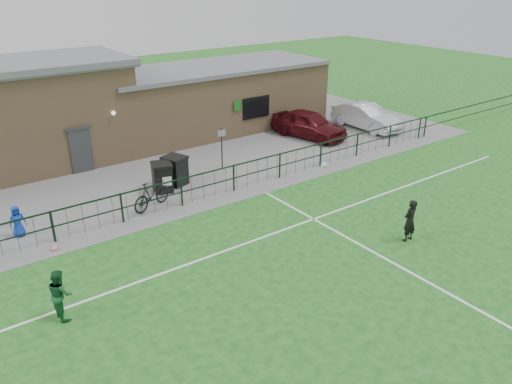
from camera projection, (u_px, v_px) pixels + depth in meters
ground at (353, 286)px, 15.03m from camera, size 90.00×90.00×0.00m
paving_strip at (157, 160)px, 25.01m from camera, size 34.00×13.00×0.02m
pitch_line_touch at (217, 198)px, 20.80m from camera, size 28.00×0.10×0.01m
pitch_line_mid at (272, 234)px, 17.99m from camera, size 28.00×0.10×0.01m
pitch_line_perp at (397, 265)px, 16.10m from camera, size 0.10×16.00×0.01m
perimeter_fence at (214, 184)px, 20.70m from camera, size 28.00×0.10×1.20m
wheelie_bin_left at (162, 178)px, 21.24m from camera, size 0.99×1.06×1.17m
wheelie_bin_right at (175, 171)px, 21.89m from camera, size 1.07×1.14×1.22m
sign_post at (222, 148)px, 23.48m from camera, size 0.07×0.07×2.00m
car_maroon at (309, 124)px, 28.06m from camera, size 2.72×4.76×1.52m
car_silver at (366, 117)px, 29.60m from camera, size 1.60×4.45×1.46m
bicycle_d at (152, 195)px, 19.68m from camera, size 2.00×1.22×1.16m
spectator_child at (17, 221)px, 17.59m from camera, size 0.61×0.43×1.17m
goalkeeper_kick at (407, 219)px, 17.29m from camera, size 1.83×3.22×2.36m
outfield_player at (60, 294)px, 13.43m from camera, size 0.61×0.75×1.46m
ball_ground at (54, 248)px, 16.87m from camera, size 0.21×0.21×0.21m
clubhouse at (112, 107)px, 25.85m from camera, size 24.25×5.40×4.96m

